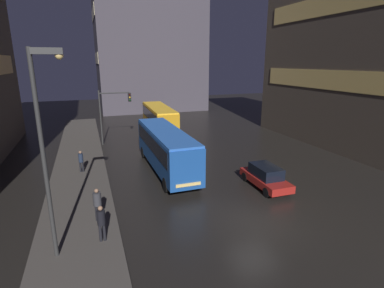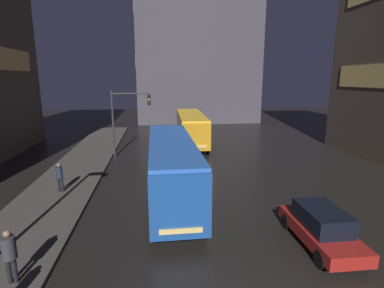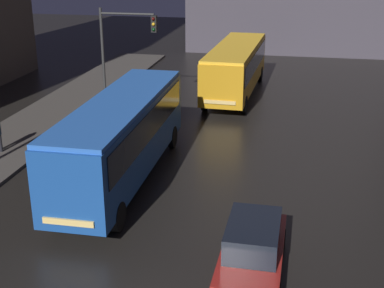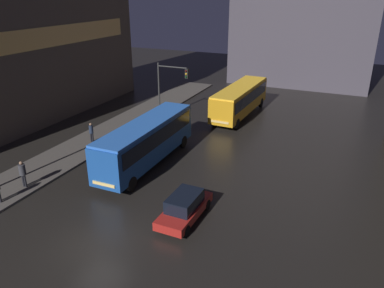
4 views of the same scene
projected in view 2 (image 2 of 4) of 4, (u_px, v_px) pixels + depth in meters
name	position (u px, v px, depth m)	size (l,w,h in m)	color
sidewalk_left	(53.00, 198.00, 16.48)	(4.00, 48.00, 0.15)	#47423D
building_far_backdrop	(195.00, 45.00, 46.80)	(18.07, 12.00, 23.22)	#423D47
bus_near	(172.00, 163.00, 16.13)	(2.46, 10.75, 3.31)	#194793
bus_far	(191.00, 126.00, 29.94)	(2.85, 10.70, 3.07)	orange
car_taxi	(321.00, 227.00, 11.83)	(1.79, 4.28, 1.55)	maroon
pedestrian_mid	(60.00, 175.00, 17.03)	(0.38, 0.38, 1.69)	black
pedestrian_far	(9.00, 251.00, 9.30)	(0.59, 0.59, 1.82)	black
traffic_light_main	(127.00, 112.00, 24.78)	(3.25, 0.35, 5.61)	#2D2D2D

